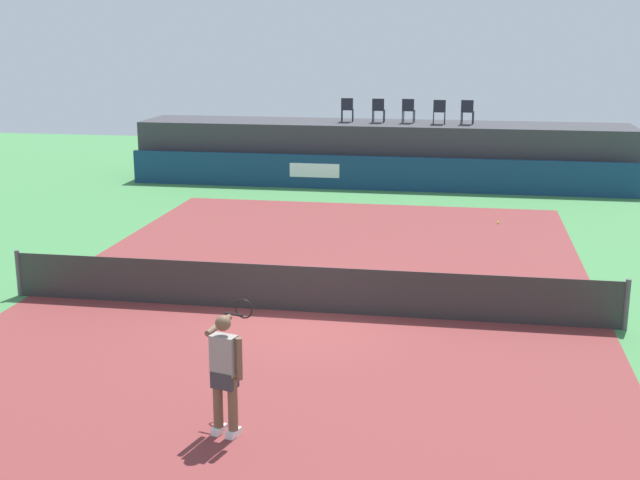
% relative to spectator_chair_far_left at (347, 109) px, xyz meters
% --- Properties ---
extents(ground_plane, '(48.00, 48.00, 0.00)m').
position_rel_spectator_chair_far_left_xyz_m(ground_plane, '(1.31, -12.31, -2.69)').
color(ground_plane, '#3D7A42').
extents(court_inner, '(12.00, 22.00, 0.00)m').
position_rel_spectator_chair_far_left_xyz_m(court_inner, '(1.31, -15.31, -2.69)').
color(court_inner, maroon).
rests_on(court_inner, ground).
extents(sponsor_wall, '(18.00, 0.22, 1.20)m').
position_rel_spectator_chair_far_left_xyz_m(sponsor_wall, '(1.30, -1.81, -2.09)').
color(sponsor_wall, navy).
rests_on(sponsor_wall, ground).
extents(spectator_platform, '(18.00, 2.80, 2.20)m').
position_rel_spectator_chair_far_left_xyz_m(spectator_platform, '(1.31, -0.01, -1.59)').
color(spectator_platform, '#38383D').
rests_on(spectator_platform, ground).
extents(spectator_chair_far_left, '(0.47, 0.47, 0.89)m').
position_rel_spectator_chair_far_left_xyz_m(spectator_chair_far_left, '(0.00, 0.00, 0.00)').
color(spectator_chair_far_left, '#1E232D').
rests_on(spectator_chair_far_left, spectator_platform).
extents(spectator_chair_left, '(0.44, 0.44, 0.89)m').
position_rel_spectator_chair_far_left_xyz_m(spectator_chair_left, '(1.17, -0.04, 0.00)').
color(spectator_chair_left, '#1E232D').
rests_on(spectator_chair_left, spectator_platform).
extents(spectator_chair_center, '(0.47, 0.47, 0.89)m').
position_rel_spectator_chair_far_left_xyz_m(spectator_chair_center, '(2.26, 0.02, 0.00)').
color(spectator_chair_center, '#1E232D').
rests_on(spectator_chair_center, spectator_platform).
extents(spectator_chair_right, '(0.46, 0.46, 0.89)m').
position_rel_spectator_chair_far_left_xyz_m(spectator_chair_right, '(3.40, -0.23, 0.00)').
color(spectator_chair_right, '#1E232D').
rests_on(spectator_chair_right, spectator_platform).
extents(spectator_chair_far_right, '(0.48, 0.48, 0.89)m').
position_rel_spectator_chair_far_left_xyz_m(spectator_chair_far_right, '(4.40, -0.13, 0.00)').
color(spectator_chair_far_right, '#1E232D').
rests_on(spectator_chair_far_right, spectator_platform).
extents(tennis_net, '(12.40, 0.02, 0.95)m').
position_rel_spectator_chair_far_left_xyz_m(tennis_net, '(1.31, -15.31, -2.22)').
color(tennis_net, '#2D2D2D').
rests_on(tennis_net, ground).
extents(net_post_near, '(0.10, 0.10, 1.00)m').
position_rel_spectator_chair_far_left_xyz_m(net_post_near, '(-4.89, -15.31, -2.19)').
color(net_post_near, '#4C4C51').
rests_on(net_post_near, ground).
extents(net_post_far, '(0.10, 0.10, 1.00)m').
position_rel_spectator_chair_far_left_xyz_m(net_post_far, '(7.51, -15.31, -2.19)').
color(net_post_far, '#4C4C51').
rests_on(net_post_far, ground).
extents(tennis_player, '(0.56, 1.23, 1.77)m').
position_rel_spectator_chair_far_left_xyz_m(tennis_player, '(1.24, -20.70, -1.73)').
color(tennis_player, white).
rests_on(tennis_player, court_inner).
extents(tennis_ball, '(0.07, 0.07, 0.07)m').
position_rel_spectator_chair_far_left_xyz_m(tennis_ball, '(5.42, -6.55, -2.66)').
color(tennis_ball, '#D8EA33').
rests_on(tennis_ball, court_inner).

